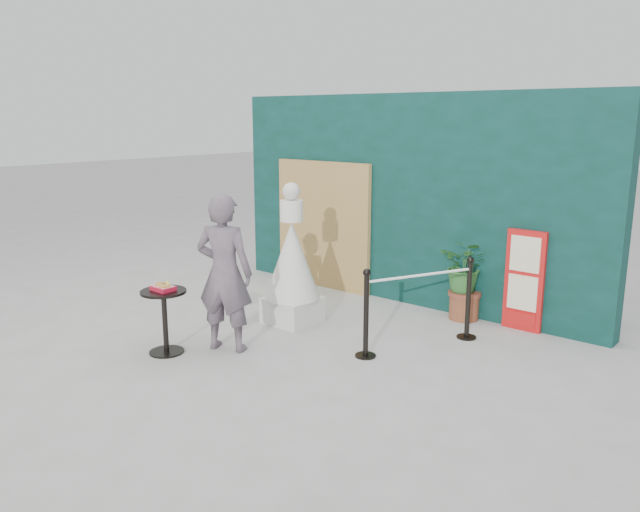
# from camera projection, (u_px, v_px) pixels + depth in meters

# --- Properties ---
(ground) EXTENTS (60.00, 60.00, 0.00)m
(ground) POSITION_uv_depth(u_px,v_px,m) (251.00, 361.00, 7.00)
(ground) COLOR #ADAAA5
(ground) RESTS_ON ground
(back_wall) EXTENTS (6.00, 0.30, 3.00)m
(back_wall) POSITION_uv_depth(u_px,v_px,m) (406.00, 200.00, 9.02)
(back_wall) COLOR black
(back_wall) RESTS_ON ground
(bamboo_fence) EXTENTS (1.80, 0.08, 2.00)m
(bamboo_fence) POSITION_uv_depth(u_px,v_px,m) (323.00, 225.00, 9.85)
(bamboo_fence) COLOR tan
(bamboo_fence) RESTS_ON ground
(woman) EXTENTS (0.79, 0.67, 1.85)m
(woman) POSITION_uv_depth(u_px,v_px,m) (225.00, 273.00, 7.16)
(woman) COLOR #665763
(woman) RESTS_ON ground
(menu_board) EXTENTS (0.50, 0.07, 1.30)m
(menu_board) POSITION_uv_depth(u_px,v_px,m) (524.00, 281.00, 7.87)
(menu_board) COLOR red
(menu_board) RESTS_ON ground
(statue) EXTENTS (0.73, 0.73, 1.86)m
(statue) POSITION_uv_depth(u_px,v_px,m) (292.00, 267.00, 8.15)
(statue) COLOR silver
(statue) RESTS_ON ground
(cafe_table) EXTENTS (0.52, 0.52, 0.75)m
(cafe_table) POSITION_uv_depth(u_px,v_px,m) (164.00, 312.00, 7.13)
(cafe_table) COLOR black
(cafe_table) RESTS_ON ground
(food_basket) EXTENTS (0.26, 0.19, 0.11)m
(food_basket) POSITION_uv_depth(u_px,v_px,m) (163.00, 287.00, 7.07)
(food_basket) COLOR red
(food_basket) RESTS_ON cafe_table
(planter) EXTENTS (0.65, 0.56, 1.10)m
(planter) POSITION_uv_depth(u_px,v_px,m) (466.00, 273.00, 8.30)
(planter) COLOR brown
(planter) RESTS_ON ground
(stanchion_barrier) EXTENTS (0.84, 1.54, 1.03)m
(stanchion_barrier) POSITION_uv_depth(u_px,v_px,m) (419.00, 307.00, 7.31)
(stanchion_barrier) COLOR black
(stanchion_barrier) RESTS_ON ground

